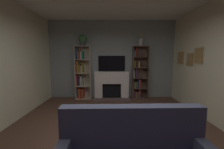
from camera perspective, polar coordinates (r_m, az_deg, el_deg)
ground_plane at (r=2.85m, az=0.16°, el=-25.81°), size 7.05×7.05×0.00m
wall_back_accent at (r=5.36m, az=-0.12°, el=5.95°), size 4.77×0.06×2.87m
fireplace at (r=5.31m, az=-0.11°, el=-3.91°), size 1.37×0.52×1.01m
tv at (r=5.31m, az=-0.12°, el=4.46°), size 0.99×0.06×0.58m
bookshelf_left at (r=5.35m, az=-12.08°, el=0.36°), size 0.56×0.34×1.93m
bookshelf_right at (r=5.35m, az=10.54°, el=-0.13°), size 0.56×0.31×1.93m
potted_plant at (r=5.32m, az=-11.80°, el=13.60°), size 0.29×0.29×0.41m
vase_with_flowers at (r=5.32m, az=11.54°, el=12.83°), size 0.13×0.13×0.46m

